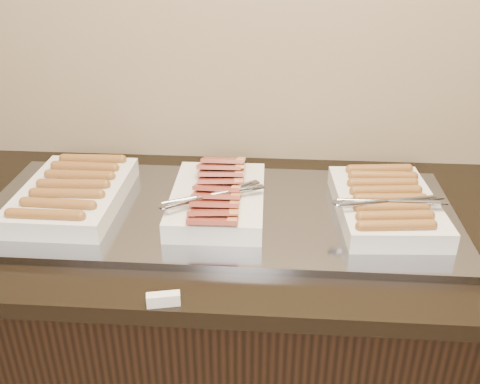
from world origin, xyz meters
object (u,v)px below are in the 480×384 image
warming_tray (219,212)px  dish_right (386,204)px  dish_left (73,193)px  counter (228,346)px  dish_center (217,197)px

warming_tray → dish_right: bearing=-0.5°
warming_tray → dish_left: 0.38m
dish_left → counter: bearing=0.2°
counter → dish_left: (-0.40, -0.00, 0.50)m
counter → dish_right: (0.40, -0.00, 0.50)m
warming_tray → dish_center: (-0.00, -0.00, 0.04)m
counter → dish_center: bearing=-168.5°
warming_tray → dish_left: dish_left is taller
dish_center → dish_left: bearing=178.3°
dish_center → dish_right: 0.42m
counter → dish_right: size_ratio=5.57×
dish_center → counter: bearing=10.4°
dish_left → dish_center: 0.38m
warming_tray → dish_center: bearing=-112.9°
counter → dish_left: size_ratio=5.48×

